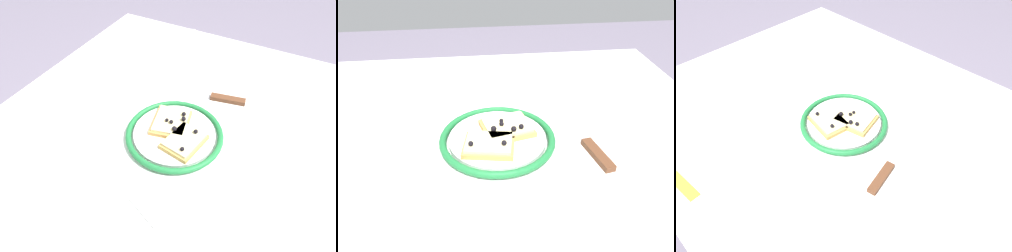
% 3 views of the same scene
% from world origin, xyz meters
% --- Properties ---
extents(dining_table, '(1.06, 0.88, 0.71)m').
position_xyz_m(dining_table, '(0.00, 0.00, 0.63)').
color(dining_table, white).
rests_on(dining_table, ground_plane).
extents(plate, '(0.22, 0.22, 0.02)m').
position_xyz_m(plate, '(0.04, -0.01, 0.72)').
color(plate, white).
rests_on(plate, dining_table).
extents(pizza_slice_near, '(0.11, 0.10, 0.03)m').
position_xyz_m(pizza_slice_near, '(0.06, 0.01, 0.73)').
color(pizza_slice_near, tan).
rests_on(pizza_slice_near, plate).
extents(pizza_slice_far, '(0.10, 0.09, 0.03)m').
position_xyz_m(pizza_slice_far, '(0.02, -0.04, 0.73)').
color(pizza_slice_far, tan).
rests_on(pizza_slice_far, plate).
extents(knife, '(0.07, 0.24, 0.01)m').
position_xyz_m(knife, '(0.22, -0.04, 0.71)').
color(knife, silver).
rests_on(knife, dining_table).
extents(fork, '(0.09, 0.19, 0.00)m').
position_xyz_m(fork, '(-0.13, 0.02, 0.71)').
color(fork, silver).
rests_on(fork, dining_table).
extents(napkin, '(0.18, 0.18, 0.00)m').
position_xyz_m(napkin, '(0.44, 0.21, 0.71)').
color(napkin, white).
rests_on(napkin, dining_table).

